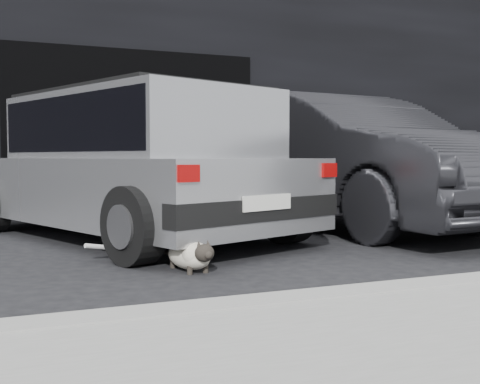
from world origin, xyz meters
name	(u,v)px	position (x,y,z in m)	size (l,w,h in m)	color
ground	(128,253)	(0.00, 0.00, 0.00)	(80.00, 80.00, 0.00)	black
building_facade	(110,72)	(1.00, 6.00, 2.50)	(34.00, 4.00, 5.00)	black
garage_opening	(135,132)	(1.00, 3.99, 1.30)	(4.00, 0.10, 2.60)	black
curb	(385,296)	(1.00, -2.60, 0.06)	(18.00, 0.25, 0.12)	gray
silver_hatchback	(133,159)	(0.28, 0.99, 0.87)	(3.33, 4.74, 1.60)	#ABADB0
second_car	(342,160)	(3.02, 1.05, 0.86)	(1.81, 5.19, 1.71)	black
cat_siamese	(191,256)	(0.26, -1.11, 0.13)	(0.33, 0.79, 0.28)	beige
cat_white	(140,238)	(0.03, -0.38, 0.19)	(0.83, 0.29, 0.39)	silver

